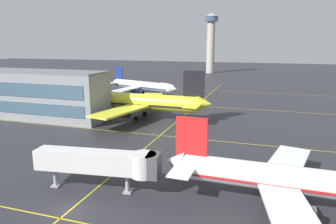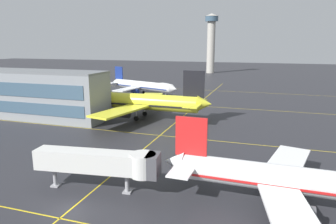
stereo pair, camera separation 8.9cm
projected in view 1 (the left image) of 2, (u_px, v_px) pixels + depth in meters
name	position (u px, v px, depth m)	size (l,w,h in m)	color
ground_plane	(71.00, 210.00, 36.73)	(600.00, 600.00, 0.00)	#28282D
airliner_front_gate	(293.00, 180.00, 36.55)	(32.77, 28.34, 10.21)	white
airliner_second_row	(135.00, 101.00, 81.13)	(41.41, 35.88, 12.92)	yellow
airliner_third_row	(142.00, 86.00, 118.38)	(31.86, 27.28, 10.21)	white
taxiway_markings	(181.00, 118.00, 82.02)	(126.48, 149.02, 0.01)	yellow
jet_bridge	(106.00, 162.00, 40.56)	(17.14, 5.00, 5.58)	silver
control_tower	(211.00, 39.00, 201.28)	(8.82, 8.82, 38.19)	#ADA89E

